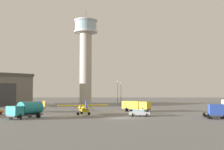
# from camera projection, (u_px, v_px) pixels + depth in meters

# --- Properties ---
(ground_plane) EXTENTS (400.00, 400.00, 0.00)m
(ground_plane) POSITION_uv_depth(u_px,v_px,m) (120.00, 118.00, 53.87)
(ground_plane) COLOR slate
(control_tower) EXTENTS (9.22, 9.22, 37.37)m
(control_tower) POSITION_uv_depth(u_px,v_px,m) (86.00, 52.00, 115.42)
(control_tower) COLOR #B2AD9E
(control_tower) RESTS_ON ground_plane
(airplane_yellow) EXTENTS (10.41, 8.14, 3.08)m
(airplane_yellow) POSITION_uv_depth(u_px,v_px,m) (83.00, 108.00, 60.43)
(airplane_yellow) COLOR gold
(airplane_yellow) RESTS_ON ground_plane
(airplane_silver) EXTENTS (7.69, 7.44, 2.76)m
(airplane_silver) POSITION_uv_depth(u_px,v_px,m) (38.00, 107.00, 69.26)
(airplane_silver) COLOR #B7BABF
(airplane_silver) RESTS_ON ground_plane
(truck_fuel_tanker_teal) EXTENTS (5.56, 6.88, 3.04)m
(truck_fuel_tanker_teal) POSITION_uv_depth(u_px,v_px,m) (26.00, 109.00, 52.94)
(truck_fuel_tanker_teal) COLOR #38383D
(truck_fuel_tanker_teal) RESTS_ON ground_plane
(truck_box_yellow) EXTENTS (7.05, 5.94, 2.54)m
(truck_box_yellow) POSITION_uv_depth(u_px,v_px,m) (136.00, 106.00, 71.10)
(truck_box_yellow) COLOR #38383D
(truck_box_yellow) RESTS_ON ground_plane
(truck_flatbed_blue) EXTENTS (3.67, 6.51, 2.63)m
(truck_flatbed_blue) POSITION_uv_depth(u_px,v_px,m) (215.00, 112.00, 52.64)
(truck_flatbed_blue) COLOR #38383D
(truck_flatbed_blue) RESTS_ON ground_plane
(car_silver) EXTENTS (4.31, 2.70, 1.37)m
(car_silver) POSITION_uv_depth(u_px,v_px,m) (139.00, 113.00, 57.57)
(car_silver) COLOR #B7BABF
(car_silver) RESTS_ON ground_plane
(light_post_west) EXTENTS (0.44, 0.44, 8.14)m
(light_post_west) POSITION_uv_depth(u_px,v_px,m) (121.00, 92.00, 102.57)
(light_post_west) COLOR #38383D
(light_post_west) RESTS_ON ground_plane
(light_post_east) EXTENTS (0.44, 0.44, 8.44)m
(light_post_east) POSITION_uv_depth(u_px,v_px,m) (118.00, 91.00, 97.50)
(light_post_east) COLOR #38383D
(light_post_east) RESTS_ON ground_plane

